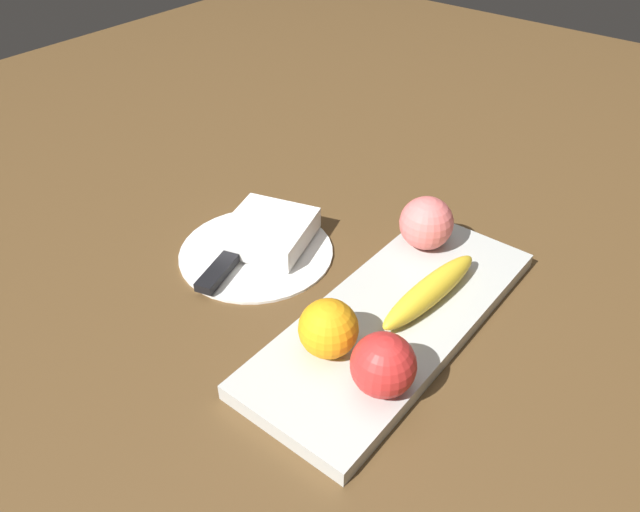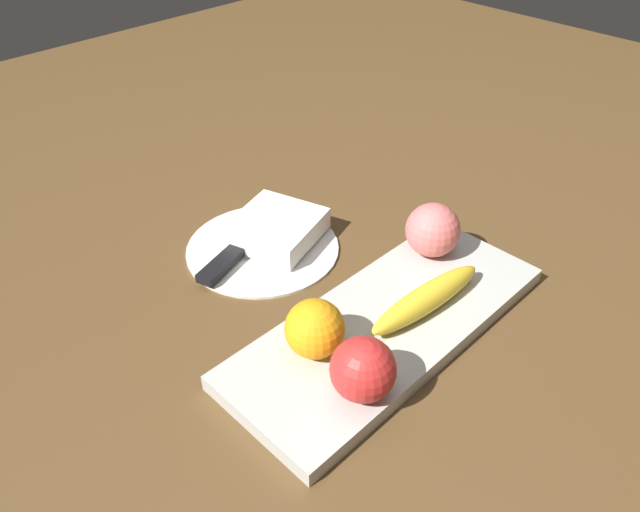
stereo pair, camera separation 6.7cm
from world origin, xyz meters
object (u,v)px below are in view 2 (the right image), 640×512
(fruit_tray, at_px, (388,324))
(orange_near_apple, at_px, (312,327))
(peach, at_px, (433,230))
(folded_napkin, at_px, (276,228))
(knife, at_px, (230,257))
(apple, at_px, (363,369))
(dinner_plate, at_px, (263,247))
(banana, at_px, (427,298))

(fruit_tray, relative_size, orange_near_apple, 6.34)
(orange_near_apple, xyz_separation_m, peach, (0.24, 0.02, 0.00))
(folded_napkin, height_order, knife, folded_napkin)
(apple, height_order, peach, peach)
(dinner_plate, bearing_deg, knife, 175.55)
(apple, xyz_separation_m, banana, (0.15, 0.03, -0.02))
(peach, bearing_deg, orange_near_apple, -176.32)
(apple, relative_size, dinner_plate, 0.32)
(fruit_tray, relative_size, apple, 6.16)
(fruit_tray, relative_size, dinner_plate, 1.97)
(fruit_tray, xyz_separation_m, banana, (0.04, -0.02, 0.03))
(banana, xyz_separation_m, orange_near_apple, (-0.14, 0.05, 0.02))
(dinner_plate, xyz_separation_m, folded_napkin, (0.03, 0.00, 0.02))
(peach, xyz_separation_m, dinner_plate, (-0.14, 0.18, -0.05))
(banana, bearing_deg, peach, -141.12)
(folded_napkin, bearing_deg, peach, -58.82)
(dinner_plate, relative_size, knife, 1.19)
(fruit_tray, height_order, folded_napkin, folded_napkin)
(fruit_tray, distance_m, apple, 0.12)
(fruit_tray, bearing_deg, peach, 17.60)
(banana, height_order, peach, peach)
(folded_napkin, distance_m, knife, 0.08)
(peach, relative_size, dinner_plate, 0.34)
(banana, relative_size, folded_napkin, 1.52)
(folded_napkin, bearing_deg, orange_near_apple, -121.86)
(orange_near_apple, distance_m, dinner_plate, 0.23)
(orange_near_apple, height_order, dinner_plate, orange_near_apple)
(knife, bearing_deg, dinner_plate, -20.91)
(fruit_tray, distance_m, folded_napkin, 0.23)
(fruit_tray, height_order, banana, banana)
(fruit_tray, distance_m, dinner_plate, 0.23)
(fruit_tray, bearing_deg, dinner_plate, 90.00)
(banana, height_order, dinner_plate, banana)
(peach, height_order, knife, peach)
(apple, height_order, orange_near_apple, apple)
(banana, distance_m, knife, 0.27)
(orange_near_apple, bearing_deg, apple, -95.02)
(fruit_tray, xyz_separation_m, knife, (-0.05, 0.23, 0.00))
(fruit_tray, height_order, apple, apple)
(apple, xyz_separation_m, knife, (0.05, 0.28, -0.04))
(fruit_tray, distance_m, knife, 0.24)
(peach, xyz_separation_m, knife, (-0.19, 0.19, -0.04))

